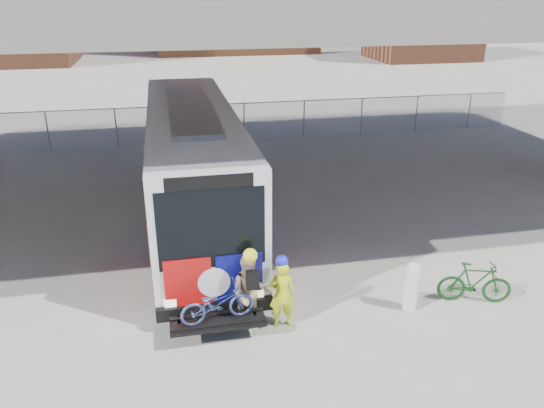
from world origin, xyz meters
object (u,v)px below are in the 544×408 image
object	(u,v)px
cyclist_hivis	(282,292)
cyclist_tan	(251,292)
bus	(193,155)
bollard	(411,285)
bike_parked	(475,283)

from	to	relation	value
cyclist_hivis	cyclist_tan	world-z (taller)	cyclist_tan
bus	cyclist_tan	bearing A→B (deg)	-83.25
bollard	cyclist_tan	xyz separation A→B (m)	(-3.72, -0.00, 0.27)
bus	bollard	world-z (taller)	bus
bus	cyclist_hivis	size ratio (longest dim) A/B	7.51
cyclist_tan	bus	bearing A→B (deg)	101.13
cyclist_hivis	bike_parked	world-z (taller)	cyclist_hivis
cyclist_hivis	bike_parked	distance (m)	4.67
cyclist_tan	bike_parked	xyz separation A→B (m)	(5.34, 0.00, -0.41)
bus	cyclist_hivis	bearing A→B (deg)	-77.28
bus	bike_parked	world-z (taller)	bus
cyclist_tan	bollard	bearing A→B (deg)	4.43
bus	cyclist_hivis	world-z (taller)	bus
bollard	bike_parked	xyz separation A→B (m)	(1.62, 0.00, -0.14)
bollard	bike_parked	distance (m)	1.63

